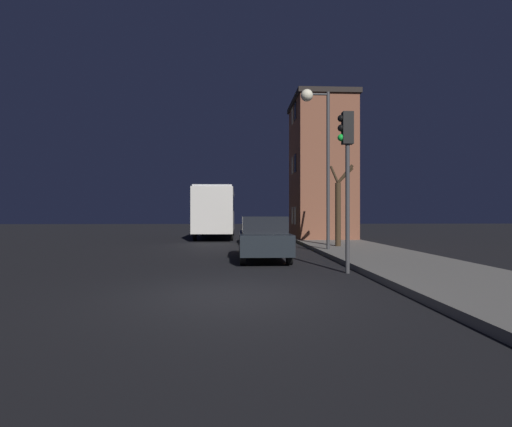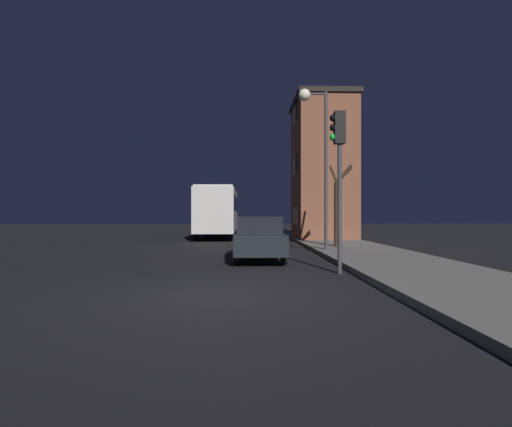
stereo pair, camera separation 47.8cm
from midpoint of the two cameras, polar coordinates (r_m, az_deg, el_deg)
ground_plane at (r=8.39m, az=-5.51°, el=-11.44°), size 120.00×120.00×0.00m
sidewalk at (r=9.76m, az=28.89°, el=-9.30°), size 3.76×60.00×0.17m
brick_building at (r=25.88m, az=8.75°, el=6.41°), size 3.70×5.27×8.79m
streetlamp at (r=17.32m, az=7.96°, el=11.55°), size 1.23×0.51×6.75m
traffic_light at (r=11.47m, az=11.62°, el=7.80°), size 0.43×0.24×4.51m
bare_tree at (r=18.85m, az=10.99°, el=1.04°), size 0.83×1.62×3.88m
bus at (r=28.02m, az=-6.24°, el=0.70°), size 2.50×9.14×3.42m
car_near_lane at (r=14.38m, az=0.09°, el=-3.45°), size 1.71×4.47×1.57m
car_mid_lane at (r=22.19m, az=-0.00°, el=-2.47°), size 1.82×4.05×1.41m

